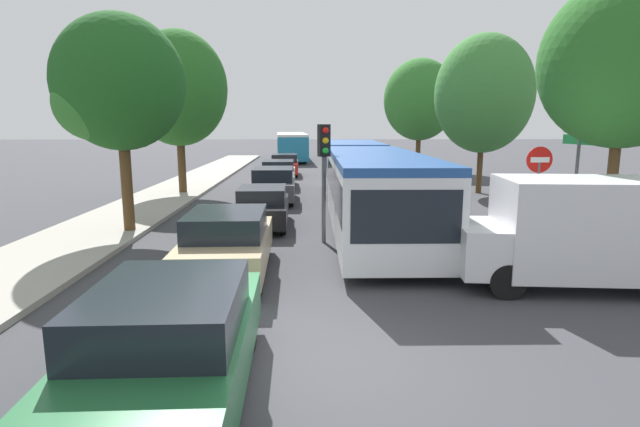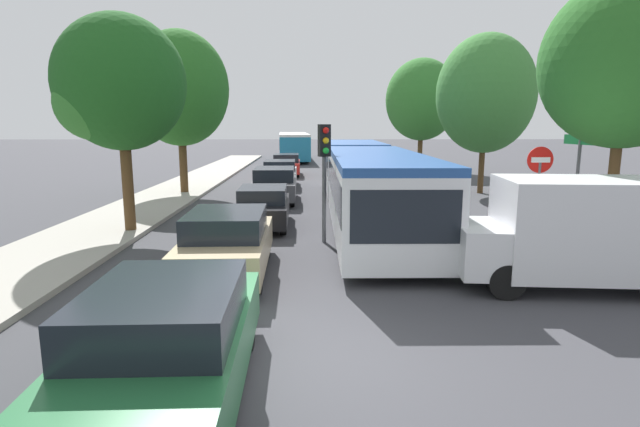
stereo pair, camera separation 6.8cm
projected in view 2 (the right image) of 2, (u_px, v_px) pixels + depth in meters
name	position (u px, v px, depth m)	size (l,w,h in m)	color
ground_plane	(312.00, 361.00, 7.30)	(200.00, 200.00, 0.00)	#3D3D42
kerb_strip_left	(186.00, 186.00, 26.81)	(3.20, 49.91, 0.14)	#9E998E
articulated_bus	(364.00, 177.00, 18.46)	(2.67, 17.20, 2.55)	silver
city_bus_rear	(294.00, 145.00, 46.28)	(3.27, 11.68, 2.48)	teal
queued_car_green	(168.00, 343.00, 6.12)	(1.98, 4.46, 1.54)	#236638
queued_car_tan	(227.00, 243.00, 11.35)	(1.91, 4.31, 1.48)	tan
queued_car_black	(263.00, 207.00, 16.64)	(1.74, 3.93, 1.35)	black
queued_car_graphite	(275.00, 185.00, 21.91)	(1.95, 4.38, 1.51)	#47474C
queued_car_silver	(280.00, 173.00, 27.07)	(1.86, 4.20, 1.44)	#B7BABF
queued_car_red	(286.00, 165.00, 32.82)	(1.85, 4.16, 1.43)	#B21E19
white_van	(589.00, 230.00, 10.36)	(5.15, 2.37, 2.31)	silver
traffic_light	(324.00, 157.00, 14.12)	(0.38, 0.39, 3.40)	#56595E
no_entry_sign	(539.00, 182.00, 13.36)	(0.70, 0.08, 2.82)	#56595E
direction_sign_post	(579.00, 154.00, 14.42)	(0.28, 1.39, 3.60)	#56595E
tree_left_mid	(117.00, 86.00, 14.80)	(3.83, 3.83, 6.63)	#51381E
tree_left_far	(180.00, 89.00, 23.38)	(4.58, 4.58, 7.71)	#51381E
tree_right_near	(625.00, 63.00, 12.24)	(4.04, 4.04, 7.00)	#51381E
tree_right_mid	(484.00, 97.00, 24.05)	(4.68, 4.68, 7.64)	#51381E
tree_right_far	(422.00, 100.00, 35.35)	(5.10, 5.10, 7.93)	#51381E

